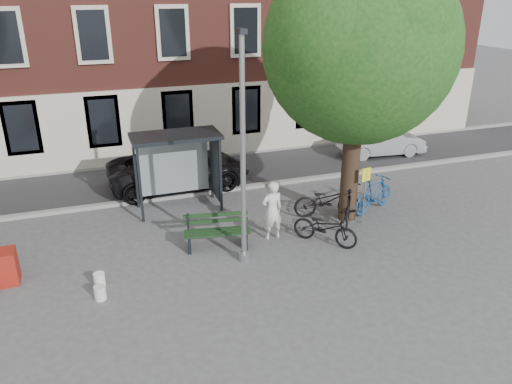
{
  "coord_description": "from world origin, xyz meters",
  "views": [
    {
      "loc": [
        -3.62,
        -11.42,
        7.02
      ],
      "look_at": [
        0.82,
        1.37,
        1.4
      ],
      "focal_mm": 35.0,
      "sensor_mm": 36.0,
      "label": 1
    }
  ],
  "objects_px": {
    "painter": "(272,210)",
    "car_dark": "(179,168)",
    "bus_shelter": "(188,153)",
    "bike_c": "(325,227)",
    "car_silver": "(382,141)",
    "lamppost": "(243,165)",
    "bike_b": "(374,194)",
    "bench": "(217,233)",
    "notice_sign": "(365,184)",
    "bike_a": "(327,200)",
    "bike_d": "(349,204)"
  },
  "relations": [
    {
      "from": "bike_c",
      "to": "car_dark",
      "type": "xyz_separation_m",
      "value": [
        -3.13,
        5.82,
        0.21
      ]
    },
    {
      "from": "bike_b",
      "to": "car_silver",
      "type": "relative_size",
      "value": 0.52
    },
    {
      "from": "bus_shelter",
      "to": "bench",
      "type": "xyz_separation_m",
      "value": [
        0.12,
        -3.08,
        -1.48
      ]
    },
    {
      "from": "painter",
      "to": "car_dark",
      "type": "relative_size",
      "value": 0.35
    },
    {
      "from": "lamppost",
      "to": "car_silver",
      "type": "bearing_deg",
      "value": 38.38
    },
    {
      "from": "bus_shelter",
      "to": "painter",
      "type": "xyz_separation_m",
      "value": [
        1.81,
        -3.11,
        -1.01
      ]
    },
    {
      "from": "bench",
      "to": "car_dark",
      "type": "bearing_deg",
      "value": 101.21
    },
    {
      "from": "bike_b",
      "to": "car_dark",
      "type": "xyz_separation_m",
      "value": [
        -5.71,
        4.27,
        0.13
      ]
    },
    {
      "from": "lamppost",
      "to": "bike_c",
      "type": "height_order",
      "value": "lamppost"
    },
    {
      "from": "bike_c",
      "to": "car_dark",
      "type": "distance_m",
      "value": 6.61
    },
    {
      "from": "lamppost",
      "to": "bus_shelter",
      "type": "xyz_separation_m",
      "value": [
        -0.61,
        4.11,
        -0.87
      ]
    },
    {
      "from": "bike_c",
      "to": "car_silver",
      "type": "bearing_deg",
      "value": 5.32
    },
    {
      "from": "lamppost",
      "to": "bus_shelter",
      "type": "bearing_deg",
      "value": 98.43
    },
    {
      "from": "lamppost",
      "to": "car_dark",
      "type": "distance_m",
      "value": 6.37
    },
    {
      "from": "lamppost",
      "to": "painter",
      "type": "height_order",
      "value": "lamppost"
    },
    {
      "from": "bench",
      "to": "bike_c",
      "type": "xyz_separation_m",
      "value": [
        3.03,
        -0.84,
        0.08
      ]
    },
    {
      "from": "painter",
      "to": "car_dark",
      "type": "bearing_deg",
      "value": -76.82
    },
    {
      "from": "bench",
      "to": "notice_sign",
      "type": "relative_size",
      "value": 1.04
    },
    {
      "from": "car_dark",
      "to": "car_silver",
      "type": "bearing_deg",
      "value": -86.54
    },
    {
      "from": "lamppost",
      "to": "bike_d",
      "type": "height_order",
      "value": "lamppost"
    },
    {
      "from": "bike_c",
      "to": "lamppost",
      "type": "bearing_deg",
      "value": 141.73
    },
    {
      "from": "car_silver",
      "to": "notice_sign",
      "type": "relative_size",
      "value": 2.04
    },
    {
      "from": "painter",
      "to": "bike_a",
      "type": "height_order",
      "value": "painter"
    },
    {
      "from": "bike_d",
      "to": "car_dark",
      "type": "relative_size",
      "value": 0.4
    },
    {
      "from": "bike_c",
      "to": "car_silver",
      "type": "xyz_separation_m",
      "value": [
        6.07,
        6.64,
        0.11
      ]
    },
    {
      "from": "bus_shelter",
      "to": "bench",
      "type": "distance_m",
      "value": 3.42
    },
    {
      "from": "bike_d",
      "to": "notice_sign",
      "type": "bearing_deg",
      "value": 179.9
    },
    {
      "from": "painter",
      "to": "bike_b",
      "type": "relative_size",
      "value": 0.92
    },
    {
      "from": "lamppost",
      "to": "car_dark",
      "type": "xyz_separation_m",
      "value": [
        -0.59,
        6.0,
        -2.06
      ]
    },
    {
      "from": "bike_c",
      "to": "car_dark",
      "type": "height_order",
      "value": "car_dark"
    },
    {
      "from": "painter",
      "to": "car_silver",
      "type": "xyz_separation_m",
      "value": [
        7.41,
        5.82,
        -0.28
      ]
    },
    {
      "from": "painter",
      "to": "bench",
      "type": "height_order",
      "value": "painter"
    },
    {
      "from": "bench",
      "to": "notice_sign",
      "type": "bearing_deg",
      "value": 9.67
    },
    {
      "from": "painter",
      "to": "car_dark",
      "type": "distance_m",
      "value": 5.31
    },
    {
      "from": "bike_d",
      "to": "car_dark",
      "type": "height_order",
      "value": "car_dark"
    },
    {
      "from": "car_dark",
      "to": "car_silver",
      "type": "distance_m",
      "value": 9.23
    },
    {
      "from": "bike_b",
      "to": "bike_c",
      "type": "distance_m",
      "value": 3.02
    },
    {
      "from": "bus_shelter",
      "to": "lamppost",
      "type": "bearing_deg",
      "value": -81.57
    },
    {
      "from": "bench",
      "to": "car_silver",
      "type": "bearing_deg",
      "value": 42.58
    },
    {
      "from": "bus_shelter",
      "to": "car_silver",
      "type": "bearing_deg",
      "value": 16.4
    },
    {
      "from": "car_dark",
      "to": "bike_c",
      "type": "bearing_deg",
      "value": -153.39
    },
    {
      "from": "bike_a",
      "to": "bike_d",
      "type": "relative_size",
      "value": 1.04
    },
    {
      "from": "bus_shelter",
      "to": "car_silver",
      "type": "relative_size",
      "value": 0.75
    },
    {
      "from": "lamppost",
      "to": "bike_c",
      "type": "xyz_separation_m",
      "value": [
        2.54,
        0.18,
        -2.27
      ]
    },
    {
      "from": "painter",
      "to": "bike_c",
      "type": "distance_m",
      "value": 1.62
    },
    {
      "from": "notice_sign",
      "to": "bench",
      "type": "bearing_deg",
      "value": 170.21
    },
    {
      "from": "notice_sign",
      "to": "bike_c",
      "type": "bearing_deg",
      "value": -164.29
    },
    {
      "from": "lamppost",
      "to": "painter",
      "type": "bearing_deg",
      "value": 39.81
    },
    {
      "from": "bike_d",
      "to": "bike_a",
      "type": "bearing_deg",
      "value": -18.97
    },
    {
      "from": "lamppost",
      "to": "car_silver",
      "type": "height_order",
      "value": "lamppost"
    }
  ]
}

